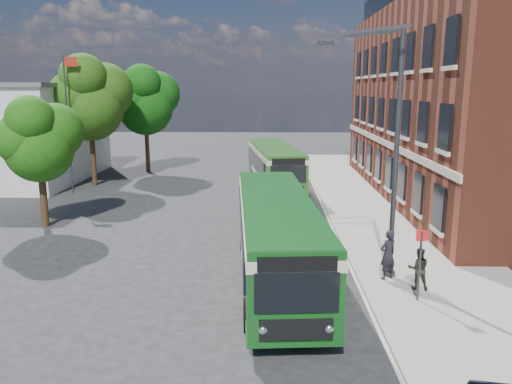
{
  "coord_description": "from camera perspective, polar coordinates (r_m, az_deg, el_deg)",
  "views": [
    {
      "loc": [
        0.7,
        -19.62,
        6.98
      ],
      "look_at": [
        0.11,
        3.18,
        2.2
      ],
      "focal_mm": 35.0,
      "sensor_mm": 36.0,
      "label": 1
    }
  ],
  "objects": [
    {
      "name": "tree_right",
      "position": [
        42.6,
        -12.48,
        10.27
      ],
      "size": [
        5.25,
        4.99,
        8.86
      ],
      "color": "#352113",
      "rests_on": "ground"
    },
    {
      "name": "tree_mid",
      "position": [
        37.53,
        -18.45,
        10.22
      ],
      "size": [
        5.5,
        5.23,
        9.29
      ],
      "color": "#352113",
      "rests_on": "ground"
    },
    {
      "name": "street_lamp",
      "position": [
        18.23,
        14.63,
        4.55
      ],
      "size": [
        2.96,
        2.38,
        9.0
      ],
      "color": "#373A3C",
      "rests_on": "ground"
    },
    {
      "name": "pedestrian_b",
      "position": [
        18.2,
        18.08,
        -8.32
      ],
      "size": [
        0.77,
        0.63,
        1.48
      ],
      "primitive_type": "imported",
      "rotation": [
        0.0,
        0.0,
        3.04
      ],
      "color": "black",
      "rests_on": "pavement"
    },
    {
      "name": "bus_stop_sign",
      "position": [
        17.08,
        18.23,
        -7.47
      ],
      "size": [
        0.35,
        0.08,
        2.52
      ],
      "color": "#373A3C",
      "rests_on": "ground"
    },
    {
      "name": "pavement",
      "position": [
        29.16,
        13.92,
        -2.21
      ],
      "size": [
        6.0,
        48.0,
        0.15
      ],
      "primitive_type": "cube",
      "color": "gray",
      "rests_on": "ground"
    },
    {
      "name": "pedestrian_a",
      "position": [
        18.77,
        14.84,
        -6.94
      ],
      "size": [
        0.8,
        0.71,
        1.84
      ],
      "primitive_type": "imported",
      "rotation": [
        0.0,
        0.0,
        3.64
      ],
      "color": "black",
      "rests_on": "pavement"
    },
    {
      "name": "flagpole",
      "position": [
        35.22,
        -20.65,
        7.77
      ],
      "size": [
        0.95,
        0.1,
        9.0
      ],
      "color": "#373A3C",
      "rests_on": "ground"
    },
    {
      "name": "ground",
      "position": [
        20.83,
        -0.54,
        -7.74
      ],
      "size": [
        120.0,
        120.0,
        0.0
      ],
      "primitive_type": "plane",
      "color": "#262528",
      "rests_on": "ground"
    },
    {
      "name": "kerb_line",
      "position": [
        28.67,
        7.95,
        -2.36
      ],
      "size": [
        0.12,
        48.0,
        0.01
      ],
      "primitive_type": "cube",
      "color": "beige",
      "rests_on": "ground"
    },
    {
      "name": "tree_left",
      "position": [
        27.02,
        -23.56,
        5.59
      ],
      "size": [
        3.93,
        3.74,
        6.64
      ],
      "color": "#352113",
      "rests_on": "ground"
    },
    {
      "name": "white_building",
      "position": [
        42.14,
        -25.04,
        6.22
      ],
      "size": [
        9.4,
        13.4,
        7.3
      ],
      "color": "silver",
      "rests_on": "ground"
    },
    {
      "name": "bus_rear",
      "position": [
        34.99,
        2.1,
        3.37
      ],
      "size": [
        4.09,
        11.29,
        3.02
      ],
      "color": "#2C631E",
      "rests_on": "ground"
    },
    {
      "name": "brick_office",
      "position": [
        34.3,
        24.74,
        10.76
      ],
      "size": [
        12.1,
        26.0,
        14.2
      ],
      "color": "brown",
      "rests_on": "ground"
    },
    {
      "name": "bus_front",
      "position": [
        18.42,
        2.36,
        -4.4
      ],
      "size": [
        3.39,
        12.24,
        3.02
      ],
      "color": "#124E17",
      "rests_on": "ground"
    }
  ]
}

